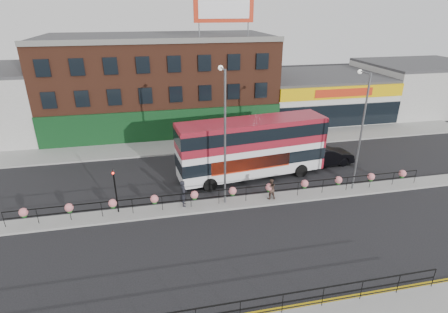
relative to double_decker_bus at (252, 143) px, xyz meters
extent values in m
plane|color=black|center=(-2.57, -4.08, -3.04)|extent=(120.00, 120.00, 0.00)
cube|color=gray|center=(-2.57, 7.92, -2.96)|extent=(60.00, 4.00, 0.15)
cube|color=gray|center=(-2.57, -4.08, -2.96)|extent=(60.00, 1.60, 0.15)
cube|color=gold|center=(-2.57, -13.78, -3.03)|extent=(60.00, 0.10, 0.01)
cube|color=gold|center=(-2.57, -13.96, -3.03)|extent=(60.00, 0.10, 0.01)
cube|color=brown|center=(-6.57, 15.92, 1.96)|extent=(25.00, 12.00, 10.00)
cube|color=#3F3F42|center=(-6.57, 15.92, 7.11)|extent=(25.00, 12.00, 0.30)
cube|color=#0E3616|center=(-6.57, 9.84, -1.34)|extent=(25.00, 0.25, 3.40)
cube|color=silver|center=(13.43, 15.92, -0.54)|extent=(15.00, 12.00, 5.00)
cube|color=#3F3F42|center=(13.43, 15.92, 2.11)|extent=(15.00, 12.00, 0.30)
cube|color=#DEAE04|center=(13.43, 9.84, 1.26)|extent=(15.00, 0.25, 1.40)
cube|color=red|center=(13.43, 9.72, 1.26)|extent=(7.00, 0.10, 0.90)
cube|color=black|center=(13.43, 9.84, -1.44)|extent=(15.00, 0.25, 2.60)
cube|color=#B2B1AC|center=(28.18, 15.92, -0.04)|extent=(14.50, 12.00, 6.00)
cube|color=#3F3F42|center=(28.18, 15.92, 3.11)|extent=(14.50, 12.00, 0.30)
cube|color=red|center=(-0.07, 10.92, 10.16)|extent=(6.00, 0.25, 3.00)
cube|color=white|center=(-0.07, 10.78, 10.16)|extent=(5.10, 0.04, 2.25)
cylinder|color=slate|center=(-2.57, 10.92, 7.96)|extent=(0.12, 0.12, 1.40)
cylinder|color=slate|center=(2.43, 10.92, 7.96)|extent=(0.12, 0.12, 1.40)
cube|color=black|center=(-2.57, -4.08, -1.79)|extent=(30.00, 0.05, 0.05)
cube|color=black|center=(-2.57, -4.08, -2.28)|extent=(30.00, 0.05, 0.05)
cylinder|color=black|center=(-17.57, -4.08, -2.34)|extent=(0.04, 0.04, 1.10)
cylinder|color=black|center=(-15.57, -4.08, -2.34)|extent=(0.04, 0.04, 1.10)
cylinder|color=black|center=(-13.57, -4.08, -2.34)|extent=(0.04, 0.04, 1.10)
cylinder|color=black|center=(-11.57, -4.08, -2.34)|extent=(0.04, 0.04, 1.10)
cylinder|color=black|center=(-9.57, -4.08, -2.34)|extent=(0.04, 0.04, 1.10)
cylinder|color=black|center=(-7.57, -4.08, -2.34)|extent=(0.04, 0.04, 1.10)
cylinder|color=black|center=(-5.57, -4.08, -2.34)|extent=(0.04, 0.04, 1.10)
cylinder|color=black|center=(-3.57, -4.08, -2.34)|extent=(0.04, 0.04, 1.10)
cylinder|color=black|center=(-1.57, -4.08, -2.34)|extent=(0.04, 0.04, 1.10)
cylinder|color=black|center=(0.43, -4.08, -2.34)|extent=(0.04, 0.04, 1.10)
cylinder|color=black|center=(2.43, -4.08, -2.34)|extent=(0.04, 0.04, 1.10)
cylinder|color=black|center=(4.43, -4.08, -2.34)|extent=(0.04, 0.04, 1.10)
cylinder|color=black|center=(6.43, -4.08, -2.34)|extent=(0.04, 0.04, 1.10)
cylinder|color=black|center=(8.43, -4.08, -2.34)|extent=(0.04, 0.04, 1.10)
cylinder|color=black|center=(10.43, -4.08, -2.34)|extent=(0.04, 0.04, 1.10)
cylinder|color=black|center=(12.43, -4.08, -2.34)|extent=(0.04, 0.04, 1.10)
sphere|color=#DA727A|center=(-16.32, -4.08, -1.94)|extent=(0.56, 0.56, 0.56)
sphere|color=#19561A|center=(-16.32, -4.08, -2.17)|extent=(0.36, 0.36, 0.36)
sphere|color=#DA727A|center=(-13.57, -4.08, -1.94)|extent=(0.56, 0.56, 0.56)
sphere|color=#19561A|center=(-13.57, -4.08, -2.17)|extent=(0.36, 0.36, 0.36)
sphere|color=#DA727A|center=(-10.82, -4.08, -1.94)|extent=(0.56, 0.56, 0.56)
sphere|color=#19561A|center=(-10.82, -4.08, -2.17)|extent=(0.36, 0.36, 0.36)
sphere|color=#DA727A|center=(-8.07, -4.08, -1.94)|extent=(0.56, 0.56, 0.56)
sphere|color=#19561A|center=(-8.07, -4.08, -2.17)|extent=(0.36, 0.36, 0.36)
sphere|color=#DA727A|center=(-5.32, -4.08, -1.94)|extent=(0.56, 0.56, 0.56)
sphere|color=#19561A|center=(-5.32, -4.08, -2.17)|extent=(0.36, 0.36, 0.36)
sphere|color=#DA727A|center=(-2.57, -4.08, -1.94)|extent=(0.56, 0.56, 0.56)
sphere|color=#19561A|center=(-2.57, -4.08, -2.17)|extent=(0.36, 0.36, 0.36)
sphere|color=#DA727A|center=(0.18, -4.08, -1.94)|extent=(0.56, 0.56, 0.56)
sphere|color=#19561A|center=(0.18, -4.08, -2.17)|extent=(0.36, 0.36, 0.36)
sphere|color=#DA727A|center=(2.93, -4.08, -1.94)|extent=(0.56, 0.56, 0.56)
sphere|color=#19561A|center=(2.93, -4.08, -2.17)|extent=(0.36, 0.36, 0.36)
sphere|color=#DA727A|center=(5.68, -4.08, -1.94)|extent=(0.56, 0.56, 0.56)
sphere|color=#19561A|center=(5.68, -4.08, -2.17)|extent=(0.36, 0.36, 0.36)
sphere|color=#DA727A|center=(8.43, -4.08, -1.94)|extent=(0.56, 0.56, 0.56)
sphere|color=#19561A|center=(8.43, -4.08, -2.17)|extent=(0.36, 0.36, 0.36)
sphere|color=#DA727A|center=(11.18, -4.08, -1.94)|extent=(0.56, 0.56, 0.56)
sphere|color=#19561A|center=(11.18, -4.08, -2.17)|extent=(0.36, 0.36, 0.36)
cube|color=black|center=(-4.57, -14.18, -1.79)|extent=(20.00, 0.05, 0.05)
cube|color=black|center=(-4.57, -14.18, -2.28)|extent=(20.00, 0.05, 0.05)
cylinder|color=black|center=(-4.57, -14.18, -2.34)|extent=(0.04, 0.04, 1.10)
cylinder|color=black|center=(-2.57, -14.18, -2.34)|extent=(0.04, 0.04, 1.10)
cylinder|color=black|center=(-0.57, -14.18, -2.34)|extent=(0.04, 0.04, 1.10)
cylinder|color=black|center=(1.43, -14.18, -2.34)|extent=(0.04, 0.04, 1.10)
cylinder|color=black|center=(3.43, -14.18, -2.34)|extent=(0.04, 0.04, 1.10)
cylinder|color=black|center=(5.43, -14.18, -2.34)|extent=(0.04, 0.04, 1.10)
cube|color=white|center=(-0.05, 0.00, -0.39)|extent=(12.35, 4.15, 4.40)
cube|color=maroon|center=(-0.05, 0.00, 0.87)|extent=(12.42, 4.22, 1.98)
cube|color=black|center=(-0.05, 0.00, -1.17)|extent=(12.44, 4.24, 0.99)
cube|color=black|center=(-0.05, 0.00, 1.04)|extent=(12.46, 4.26, 0.99)
cube|color=maroon|center=(-0.05, 0.00, 1.84)|extent=(12.35, 4.15, 0.13)
cube|color=maroon|center=(5.92, 0.70, -0.39)|extent=(0.53, 2.82, 4.40)
cube|color=red|center=(-0.43, -1.46, -1.22)|extent=(6.57, 0.81, 1.10)
cylinder|color=black|center=(-3.83, -1.84, -2.49)|extent=(1.13, 0.46, 1.10)
cylinder|color=black|center=(-4.15, 0.90, -2.49)|extent=(1.13, 0.46, 1.10)
cylinder|color=black|center=(4.05, -0.91, -2.49)|extent=(1.13, 0.46, 1.10)
cylinder|color=black|center=(3.73, 1.83, -2.49)|extent=(1.13, 0.46, 1.10)
imported|color=black|center=(7.10, 0.92, -2.18)|extent=(2.71, 5.51, 1.71)
imported|color=black|center=(-6.05, -3.75, -1.91)|extent=(0.73, 0.50, 1.95)
imported|color=#4B362D|center=(0.27, -4.10, -2.09)|extent=(0.80, 0.64, 1.59)
cylinder|color=slate|center=(-3.10, -3.95, 1.85)|extent=(0.15, 0.15, 9.48)
cylinder|color=slate|center=(-3.10, -3.24, 6.50)|extent=(0.09, 1.42, 0.09)
sphere|color=silver|center=(-3.10, -2.53, 6.45)|extent=(0.34, 0.34, 0.34)
cylinder|color=slate|center=(7.05, -3.91, 1.56)|extent=(0.14, 0.14, 8.89)
cylinder|color=slate|center=(7.05, -3.25, 5.91)|extent=(0.09, 1.33, 0.09)
sphere|color=silver|center=(7.05, -2.58, 5.87)|extent=(0.32, 0.32, 0.32)
cylinder|color=black|center=(-10.57, -3.68, -1.29)|extent=(0.10, 0.10, 3.20)
imported|color=black|center=(-10.57, -3.68, 0.31)|extent=(0.15, 0.18, 0.90)
sphere|color=#FF190C|center=(-10.57, -3.80, 0.13)|extent=(0.14, 0.14, 0.14)
camera|label=1|loc=(-7.66, -25.37, 10.19)|focal=28.00mm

